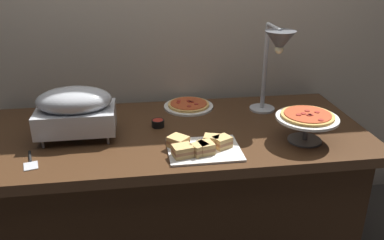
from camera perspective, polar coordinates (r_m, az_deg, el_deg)
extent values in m
cube|color=#B7A893|center=(2.36, -3.87, 13.45)|extent=(4.40, 0.04, 2.40)
cube|color=#422816|center=(2.02, -2.37, -2.09)|extent=(1.90, 0.84, 0.05)
cube|color=black|center=(2.21, -2.20, -11.04)|extent=(1.75, 0.74, 0.71)
cylinder|color=#B7BABF|center=(1.95, -20.44, -3.19)|extent=(0.01, 0.01, 0.04)
cylinder|color=#B7BABF|center=(1.90, -11.85, -2.77)|extent=(0.01, 0.01, 0.04)
cylinder|color=#B7BABF|center=(2.12, -19.50, -0.94)|extent=(0.01, 0.01, 0.04)
cylinder|color=#B7BABF|center=(2.07, -11.60, -0.50)|extent=(0.01, 0.01, 0.04)
cube|color=#B7BABF|center=(1.98, -16.11, 0.15)|extent=(0.36, 0.24, 0.11)
ellipsoid|color=#B7BABF|center=(1.94, -16.41, 2.69)|extent=(0.35, 0.22, 0.12)
cylinder|color=#B7BABF|center=(2.30, 9.90, 1.61)|extent=(0.14, 0.14, 0.01)
cylinder|color=#B7BABF|center=(2.22, 10.32, 7.35)|extent=(0.02, 0.02, 0.47)
cylinder|color=#B7BABF|center=(2.08, 11.59, 12.79)|extent=(0.02, 0.19, 0.02)
cone|color=#595B60|center=(2.00, 12.36, 10.88)|extent=(0.15, 0.15, 0.10)
sphere|color=#F9EAB2|center=(2.01, 12.27, 9.77)|extent=(0.04, 0.04, 0.04)
cylinder|color=white|center=(2.29, -0.49, 1.93)|extent=(0.28, 0.28, 0.01)
cylinder|color=#DBA856|center=(2.29, -0.49, 2.21)|extent=(0.24, 0.24, 0.01)
cylinder|color=#B74723|center=(2.28, -0.49, 2.40)|extent=(0.21, 0.21, 0.00)
cylinder|color=maroon|center=(2.31, -0.51, 2.73)|extent=(0.02, 0.02, 0.00)
cylinder|color=maroon|center=(2.29, -1.96, 2.47)|extent=(0.02, 0.02, 0.00)
cylinder|color=maroon|center=(2.30, 0.00, 2.59)|extent=(0.02, 0.02, 0.00)
cylinder|color=maroon|center=(2.23, -0.42, 1.96)|extent=(0.02, 0.02, 0.00)
cylinder|color=maroon|center=(2.30, -0.31, 2.62)|extent=(0.02, 0.02, 0.00)
cylinder|color=maroon|center=(2.26, 0.59, 2.28)|extent=(0.02, 0.02, 0.00)
cylinder|color=maroon|center=(2.31, -1.87, 2.75)|extent=(0.02, 0.02, 0.00)
cylinder|color=#595B60|center=(1.95, 15.85, -1.39)|extent=(0.02, 0.02, 0.11)
cylinder|color=#595B60|center=(1.97, 15.69, -2.75)|extent=(0.16, 0.16, 0.01)
cylinder|color=white|center=(1.93, 16.05, 0.27)|extent=(0.29, 0.29, 0.01)
cylinder|color=gold|center=(1.92, 16.08, 0.60)|extent=(0.24, 0.24, 0.01)
cylinder|color=#AD3D1E|center=(1.92, 16.11, 0.82)|extent=(0.21, 0.21, 0.00)
cylinder|color=maroon|center=(1.94, 17.36, 1.07)|extent=(0.02, 0.02, 0.00)
cylinder|color=maroon|center=(1.91, 15.55, 0.89)|extent=(0.02, 0.02, 0.00)
cylinder|color=maroon|center=(1.95, 16.06, 1.26)|extent=(0.02, 0.02, 0.00)
cylinder|color=maroon|center=(1.89, 14.91, 0.72)|extent=(0.02, 0.02, 0.00)
cylinder|color=maroon|center=(1.90, 16.54, 0.71)|extent=(0.02, 0.02, 0.00)
cylinder|color=maroon|center=(1.86, 17.84, 0.00)|extent=(0.02, 0.02, 0.00)
cylinder|color=maroon|center=(1.90, 16.29, 0.68)|extent=(0.02, 0.02, 0.00)
cube|color=white|center=(1.81, 1.73, -4.27)|extent=(0.32, 0.25, 0.01)
cube|color=tan|center=(1.83, 2.78, -3.39)|extent=(0.08, 0.08, 0.02)
cube|color=#9E6642|center=(1.82, 2.79, -2.94)|extent=(0.08, 0.08, 0.01)
cube|color=tan|center=(1.82, 2.80, -2.49)|extent=(0.08, 0.08, 0.02)
cube|color=tan|center=(1.77, 1.99, -4.39)|extent=(0.08, 0.08, 0.02)
cube|color=#9E6642|center=(1.76, 2.00, -3.93)|extent=(0.08, 0.08, 0.01)
cube|color=tan|center=(1.75, 2.00, -3.47)|extent=(0.08, 0.08, 0.02)
cube|color=tan|center=(1.74, -1.51, -4.89)|extent=(0.09, 0.09, 0.02)
cube|color=#9E6642|center=(1.73, -1.52, -4.42)|extent=(0.09, 0.09, 0.01)
cube|color=tan|center=(1.72, -1.52, -3.95)|extent=(0.09, 0.09, 0.02)
cube|color=tan|center=(1.75, 1.06, -4.61)|extent=(0.09, 0.08, 0.02)
cube|color=#9E6642|center=(1.75, 1.06, -4.15)|extent=(0.09, 0.08, 0.01)
cube|color=tan|center=(1.74, 1.07, -3.68)|extent=(0.09, 0.08, 0.02)
cube|color=tan|center=(1.82, -1.97, -3.57)|extent=(0.11, 0.11, 0.02)
cube|color=#9E6642|center=(1.81, -1.98, -3.11)|extent=(0.11, 0.11, 0.01)
cube|color=tan|center=(1.80, -1.99, -2.66)|extent=(0.11, 0.11, 0.02)
cube|color=tan|center=(1.82, 4.29, -3.59)|extent=(0.10, 0.09, 0.02)
cube|color=#9E6642|center=(1.81, 4.31, -3.13)|extent=(0.10, 0.09, 0.01)
cube|color=tan|center=(1.81, 4.32, -2.68)|extent=(0.10, 0.09, 0.02)
cylinder|color=black|center=(2.05, -4.86, -0.46)|extent=(0.06, 0.06, 0.04)
cylinder|color=maroon|center=(2.04, -4.87, -0.07)|extent=(0.05, 0.05, 0.01)
cylinder|color=black|center=(2.24, -18.96, 0.48)|extent=(0.07, 0.07, 0.04)
cylinder|color=gold|center=(2.23, -19.02, 0.91)|extent=(0.06, 0.06, 0.01)
cube|color=#B7BABF|center=(1.81, -21.92, -6.09)|extent=(0.07, 0.08, 0.00)
cylinder|color=black|center=(1.89, -22.04, -4.85)|extent=(0.04, 0.10, 0.01)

